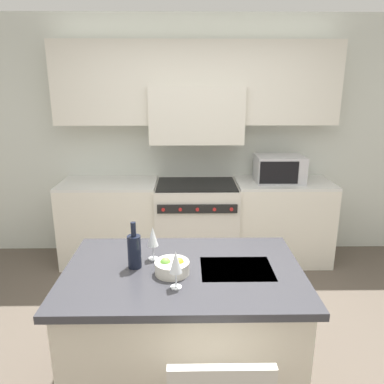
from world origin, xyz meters
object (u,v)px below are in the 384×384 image
at_px(range_stove, 196,223).
at_px(fruit_bowl, 172,267).
at_px(wine_bottle, 134,250).
at_px(wine_glass_far, 153,237).
at_px(microwave, 279,169).
at_px(wine_glass_near, 176,263).

height_order(range_stove, fruit_bowl, fruit_bowl).
relative_size(wine_bottle, wine_glass_far, 1.34).
distance_m(microwave, wine_glass_near, 2.40).
bearing_deg(microwave, range_stove, -178.82).
height_order(range_stove, wine_glass_near, wine_glass_near).
relative_size(range_stove, wine_glass_near, 4.17).
relative_size(microwave, wine_bottle, 1.77).
xyz_separation_m(microwave, fruit_bowl, (-1.11, -1.99, -0.14)).
bearing_deg(microwave, wine_glass_near, -116.67).
bearing_deg(range_stove, wine_bottle, -102.82).
bearing_deg(fruit_bowl, wine_glass_near, -80.21).
xyz_separation_m(range_stove, wine_glass_near, (-0.17, -2.13, 0.59)).
distance_m(wine_bottle, fruit_bowl, 0.26).
relative_size(wine_glass_near, fruit_bowl, 1.07).
bearing_deg(wine_glass_near, wine_bottle, 136.62).
xyz_separation_m(wine_bottle, wine_glass_far, (0.10, 0.11, 0.04)).
distance_m(wine_glass_far, fruit_bowl, 0.25).
relative_size(wine_bottle, wine_glass_near, 1.34).
bearing_deg(range_stove, wine_glass_near, -94.56).
bearing_deg(wine_bottle, microwave, 54.90).
relative_size(microwave, wine_glass_far, 2.37).
relative_size(range_stove, microwave, 1.76).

